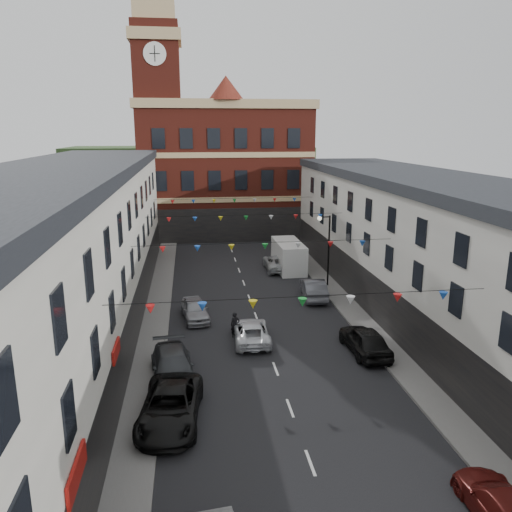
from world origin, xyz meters
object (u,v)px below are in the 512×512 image
car_right_c (503,508)px  car_right_d (365,340)px  car_right_e (313,289)px  car_left_e (195,309)px  street_lamp (326,241)px  moving_car (251,331)px  car_left_d (173,367)px  white_van (289,256)px  car_left_c (170,406)px  car_right_f (278,263)px  pedestrian (235,325)px

car_right_c → car_right_d: 13.23m
car_right_c → car_right_e: car_right_e is taller
car_left_e → car_right_c: size_ratio=0.92×
street_lamp → car_right_e: size_ratio=1.27×
moving_car → car_left_d: bearing=45.2°
white_van → car_left_d: bearing=-117.1°
street_lamp → car_left_c: street_lamp is taller
car_right_f → pedestrian: (-5.38, -15.04, 0.11)m
car_right_d → car_right_f: car_right_d is taller
street_lamp → car_right_f: street_lamp is taller
moving_car → pedestrian: pedestrian is taller
car_left_d → pedestrian: (3.72, 5.13, 0.06)m
car_left_d → car_left_c: bearing=-96.5°
car_left_d → car_left_e: 8.67m
street_lamp → pedestrian: street_lamp is taller
car_left_c → car_right_f: size_ratio=1.09×
car_right_e → car_right_f: size_ratio=0.93×
car_right_e → white_van: white_van is taller
car_left_c → pedestrian: size_ratio=3.41×
car_right_e → street_lamp: bearing=-115.5°
moving_car → pedestrian: bearing=-37.1°
moving_car → white_van: size_ratio=0.78×
white_van → pedestrian: 16.41m
car_right_c → car_right_d: (0.00, 13.23, 0.15)m
car_right_d → car_left_c: bearing=25.2°
car_right_c → moving_car: car_right_c is taller
car_left_d → moving_car: car_left_d is taller
car_right_e → pedestrian: bearing=50.8°
street_lamp → car_left_d: (-12.05, -14.50, -3.15)m
car_right_d → moving_car: size_ratio=1.02×
car_right_e → pedestrian: size_ratio=2.90×
street_lamp → car_left_c: (-12.05, -18.41, -3.13)m
car_left_c → pedestrian: bearing=73.5°
car_left_e → moving_car: (3.38, -4.20, -0.06)m
car_right_c → white_van: 31.66m
car_right_e → pedestrian: pedestrian is taller
car_right_c → car_right_e: 23.26m
car_left_e → pedestrian: (2.46, -3.45, 0.11)m
car_left_e → pedestrian: pedestrian is taller
white_van → car_right_f: bearing=-177.2°
street_lamp → car_right_f: size_ratio=1.18×
car_left_c → pedestrian: (3.72, 9.03, 0.04)m
car_left_d → car_right_d: 11.15m
car_left_d → pedestrian: size_ratio=3.18×
street_lamp → car_left_e: 12.72m
car_right_c → white_van: (-0.88, 31.64, 0.66)m
car_right_f → pedestrian: 15.97m
car_left_e → car_right_c: (9.74, -20.00, -0.05)m
car_right_e → car_right_f: (-1.33, 8.33, -0.07)m
car_right_f → car_left_e: bearing=57.2°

